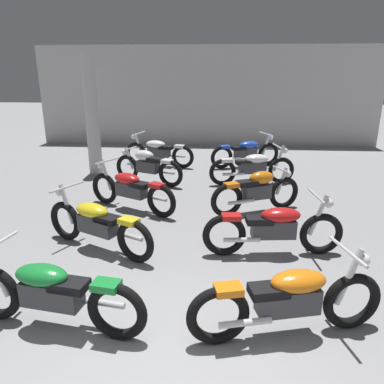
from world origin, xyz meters
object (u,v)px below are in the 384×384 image
motorcycle_right_row_2 (257,191)px  motorcycle_right_row_3 (253,167)px  motorcycle_left_row_4 (159,151)px  motorcycle_right_row_1 (274,228)px  motorcycle_left_row_2 (131,189)px  motorcycle_left_row_0 (51,292)px  motorcycle_right_row_4 (246,152)px  motorcycle_left_row_1 (97,223)px  motorcycle_left_row_3 (148,166)px  support_pillar (92,115)px  motorcycle_right_row_0 (289,299)px

motorcycle_right_row_2 → motorcycle_right_row_3: (0.08, 1.94, -0.01)m
motorcycle_left_row_4 → motorcycle_right_row_1: size_ratio=0.98×
motorcycle_left_row_2 → motorcycle_left_row_4: (-0.02, 3.67, 0.00)m
motorcycle_left_row_0 → motorcycle_right_row_4: 7.89m
motorcycle_left_row_0 → motorcycle_left_row_4: (-0.00, 7.36, 0.00)m
motorcycle_left_row_4 → motorcycle_right_row_1: 6.04m
motorcycle_left_row_1 → motorcycle_left_row_3: 3.67m
support_pillar → motorcycle_left_row_0: support_pillar is taller
motorcycle_left_row_2 → motorcycle_right_row_4: 4.56m
motorcycle_left_row_2 → motorcycle_left_row_0: bearing=-90.3°
motorcycle_right_row_2 → motorcycle_left_row_3: bearing=144.2°
motorcycle_right_row_1 → motorcycle_right_row_3: 3.74m
motorcycle_right_row_0 → motorcycle_right_row_4: same height
motorcycle_right_row_0 → motorcycle_right_row_4: size_ratio=1.04×
motorcycle_right_row_0 → support_pillar: bearing=123.2°
motorcycle_left_row_0 → motorcycle_right_row_0: 2.55m
support_pillar → motorcycle_left_row_0: bearing=-76.0°
motorcycle_right_row_1 → motorcycle_left_row_2: bearing=146.3°
motorcycle_left_row_0 → motorcycle_right_row_3: (2.63, 5.67, 0.00)m
support_pillar → motorcycle_right_row_3: support_pillar is taller
motorcycle_left_row_2 → motorcycle_right_row_1: 3.16m
motorcycle_left_row_2 → motorcycle_right_row_1: (2.63, -1.75, 0.00)m
motorcycle_left_row_4 → motorcycle_right_row_4: size_ratio=1.04×
motorcycle_left_row_0 → motorcycle_right_row_4: size_ratio=1.05×
motorcycle_right_row_1 → motorcycle_left_row_1: bearing=-179.2°
motorcycle_left_row_2 → motorcycle_right_row_0: bearing=-55.0°
support_pillar → motorcycle_left_row_3: 2.16m
motorcycle_right_row_1 → motorcycle_left_row_0: bearing=-143.9°
motorcycle_right_row_2 → motorcycle_right_row_4: size_ratio=0.89×
motorcycle_left_row_0 → motorcycle_right_row_2: motorcycle_left_row_0 is taller
motorcycle_left_row_3 → motorcycle_right_row_3: (2.62, 0.11, -0.01)m
motorcycle_left_row_4 → motorcycle_right_row_4: (2.58, 0.10, 0.00)m
motorcycle_right_row_4 → support_pillar: bearing=-166.2°
motorcycle_right_row_0 → motorcycle_right_row_1: bearing=87.0°
support_pillar → motorcycle_right_row_4: 4.46m
motorcycle_left_row_2 → motorcycle_right_row_0: (2.53, -3.62, 0.00)m
support_pillar → motorcycle_left_row_3: support_pillar is taller
support_pillar → motorcycle_right_row_2: size_ratio=1.75×
motorcycle_left_row_1 → motorcycle_right_row_1: bearing=0.8°
motorcycle_left_row_4 → motorcycle_right_row_2: motorcycle_left_row_4 is taller
motorcycle_left_row_3 → motorcycle_right_row_1: motorcycle_right_row_1 is taller
motorcycle_left_row_2 → motorcycle_left_row_4: size_ratio=0.92×
motorcycle_left_row_0 → motorcycle_left_row_4: size_ratio=1.01×
motorcycle_left_row_2 → motorcycle_right_row_2: (2.53, 0.05, 0.01)m
motorcycle_right_row_0 → motorcycle_left_row_1: bearing=145.4°
motorcycle_left_row_0 → motorcycle_left_row_4: same height
motorcycle_left_row_4 → motorcycle_right_row_1: (2.65, -5.43, 0.00)m
motorcycle_left_row_3 → motorcycle_right_row_0: motorcycle_right_row_0 is taller
motorcycle_left_row_0 → motorcycle_right_row_1: same height
motorcycle_left_row_0 → motorcycle_right_row_1: size_ratio=1.00×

